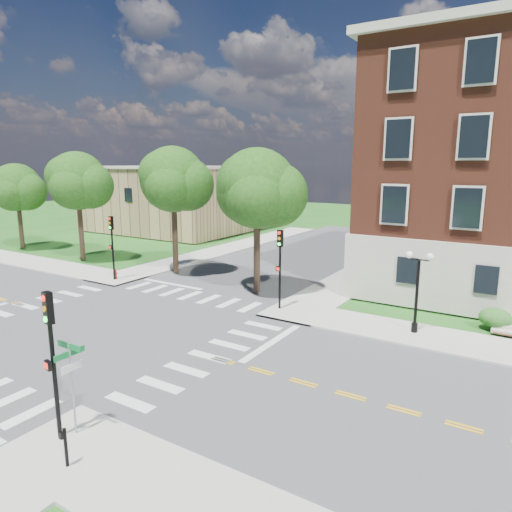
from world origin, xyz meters
The scene contains 19 objects.
ground centered at (0.00, 0.00, 0.00)m, with size 160.00×160.00×0.00m, color #1C5417.
road_ew centered at (0.00, 0.00, 0.01)m, with size 90.00×12.00×0.01m, color #3D3D3F.
road_ns centered at (0.00, 0.00, 0.01)m, with size 12.00×90.00×0.01m, color #3D3D3F.
sidewalk_ne centered at (15.38, 15.38, 0.06)m, with size 34.00×34.00×0.12m.
sidewalk_nw centered at (-15.38, 15.38, 0.06)m, with size 34.00×34.00×0.12m.
crosswalk_east centered at (7.20, 0.00, 0.00)m, with size 2.20×10.20×0.02m, color silver, non-canonical shape.
stop_bar_east centered at (8.80, 3.00, 0.00)m, with size 0.40×5.50×0.00m, color silver.
secondary_building centered at (-22.00, 30.00, 4.28)m, with size 20.40×15.40×8.30m.
tree_a centered at (-25.90, 11.27, 6.35)m, with size 4.81×4.81×8.66m.
tree_b centered at (-15.62, 10.78, 7.20)m, with size 5.14×5.14×9.68m.
tree_c centered at (-4.97, 11.45, 7.50)m, with size 5.09×5.09×9.96m.
tree_d centered at (3.56, 10.04, 7.11)m, with size 5.27×5.27×9.65m.
traffic_signal_se centered at (7.03, -7.61, 3.19)m, with size 0.36×0.41×4.80m.
traffic_signal_ne centered at (6.63, 7.68, 3.19)m, with size 0.32×0.36×4.80m.
traffic_signal_nw centered at (-7.41, 7.24, 3.19)m, with size 0.34×0.37×4.80m.
twin_lamp_west centered at (14.51, 7.93, 2.52)m, with size 1.36×0.36×4.23m.
street_sign_pole centered at (7.35, -7.22, 2.31)m, with size 1.10×1.10×3.10m.
push_button_post centered at (8.55, -8.45, 0.80)m, with size 0.14×0.21×1.20m.
fire_hydrant centered at (-7.53, 7.45, 0.46)m, with size 0.35×0.35×0.75m.
Camera 1 is at (19.39, -15.49, 8.71)m, focal length 32.00 mm.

